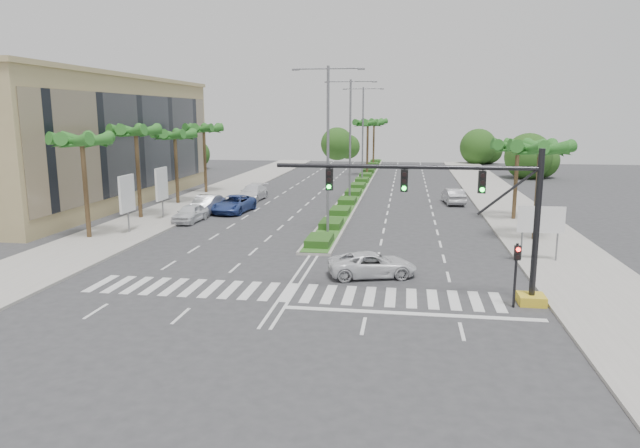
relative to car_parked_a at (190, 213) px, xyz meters
The scene contains 28 objects.
ground 20.88m from the car_parked_a, 55.56° to the right, with size 160.00×160.00×0.00m, color #333335.
footpath_right 27.15m from the car_parked_a, ahead, with size 6.00×120.00×0.15m, color gray.
footpath_left 4.45m from the car_parked_a, 140.61° to the left, with size 6.00×120.00×0.15m, color gray.
median 30.20m from the car_parked_a, 66.99° to the left, with size 2.20×75.00×0.20m, color gray.
median_grass 30.20m from the car_parked_a, 66.99° to the left, with size 1.80×75.00×0.04m, color #29511C.
building 17.51m from the car_parked_a, 148.24° to the left, with size 12.00×36.00×12.00m, color tan.
signal_gantry 27.34m from the car_parked_a, 39.24° to the right, with size 12.60×1.20×7.20m.
pedestrian_signal 28.69m from the car_parked_a, 38.60° to the right, with size 0.28×0.36×3.00m.
direction_sign 26.98m from the car_parked_a, 20.02° to the right, with size 2.70×0.11×3.40m.
billboard_near 6.27m from the car_parked_a, 117.40° to the right, with size 0.18×2.10×4.35m.
billboard_far 3.59m from the car_parked_a, 163.65° to the left, with size 0.18×2.10×4.35m.
palm_left_near 10.46m from the car_parked_a, 123.11° to the right, with size 4.57×4.68×7.55m.
palm_left_mid 7.93m from the car_parked_a, behind, with size 4.57×4.68×7.95m.
palm_left_far 11.51m from the car_parked_a, 118.13° to the left, with size 4.57×4.68×7.35m.
palm_left_end 18.49m from the car_parked_a, 105.64° to the left, with size 4.57×4.68×7.75m.
palm_right_near 27.05m from the car_parked_a, ahead, with size 4.57×4.68×7.05m.
palm_right_far 27.23m from the car_parked_a, 10.33° to the left, with size 4.57×4.68×6.75m.
palm_median_a 40.11m from the car_parked_a, 72.66° to the left, with size 4.57×4.68×8.05m.
palm_median_b 54.48m from the car_parked_a, 77.40° to the left, with size 4.57×4.68×8.05m.
streetlight_near 13.65m from the car_parked_a, 15.21° to the right, with size 5.10×0.25×12.00m.
streetlight_mid 18.43m from the car_parked_a, 47.31° to the left, with size 5.10×0.25×12.00m.
streetlight_far 31.70m from the car_parked_a, 67.71° to the left, with size 5.10×0.25×12.00m.
car_parked_a is the anchor object (origin of this frame).
car_parked_b 3.80m from the car_parked_a, 90.00° to the left, with size 1.74×5.00×1.65m, color silver.
car_parked_c 5.43m from the car_parked_a, 66.43° to the left, with size 2.55×5.52×1.53m, color #2C4389.
car_parked_d 12.64m from the car_parked_a, 81.75° to the left, with size 2.17×5.34×1.55m, color white.
car_crossing 20.84m from the car_parked_a, 41.14° to the right, with size 2.21×4.79×1.33m, color silver.
car_right 25.62m from the car_parked_a, 30.80° to the left, with size 1.65×4.73×1.56m, color #9E9DA2.
Camera 1 is at (5.59, -26.51, 8.68)m, focal length 32.00 mm.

